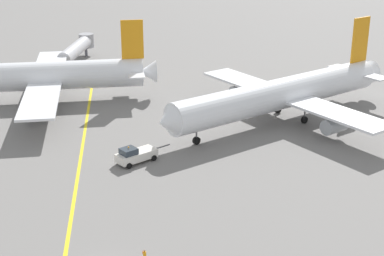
% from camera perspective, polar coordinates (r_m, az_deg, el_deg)
% --- Properties ---
extents(taxiway_stripe, '(4.90, 119.94, 0.01)m').
position_cam_1_polar(taxiway_stripe, '(73.98, -11.82, -9.39)').
color(taxiway_stripe, yellow).
rests_on(taxiway_stripe, ground).
extents(airliner_at_gate_left, '(47.97, 47.28, 15.78)m').
position_cam_1_polar(airliner_at_gate_left, '(119.87, -14.87, 4.84)').
color(airliner_at_gate_left, white).
rests_on(airliner_at_gate_left, ground).
extents(airliner_being_pushed, '(47.71, 40.60, 16.70)m').
position_cam_1_polar(airliner_being_pushed, '(106.02, 8.66, 3.26)').
color(airliner_being_pushed, white).
rests_on(airliner_being_pushed, ground).
extents(pushback_tug, '(8.90, 6.15, 2.90)m').
position_cam_1_polar(pushback_tug, '(89.47, -5.53, -2.61)').
color(pushback_tug, white).
rests_on(pushback_tug, ground).
extents(ground_crew_wing_walker_right, '(0.40, 0.44, 1.72)m').
position_cam_1_polar(ground_crew_wing_walker_right, '(65.54, -4.63, -12.35)').
color(ground_crew_wing_walker_right, '#4C4C51').
rests_on(ground_crew_wing_walker_right, ground).
extents(jet_bridge, '(8.30, 21.69, 5.62)m').
position_cam_1_polar(jet_bridge, '(148.59, -11.03, 7.70)').
color(jet_bridge, '#B7B7BC').
rests_on(jet_bridge, ground).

